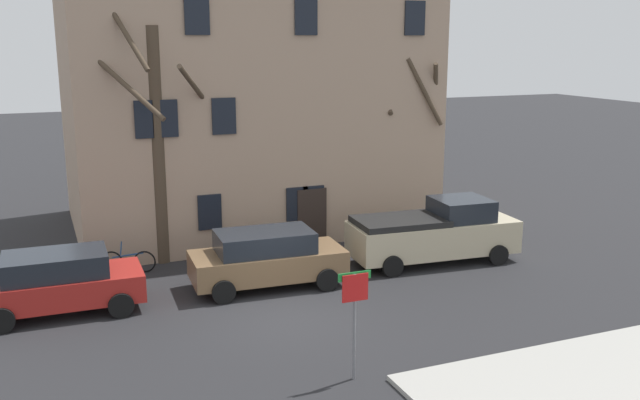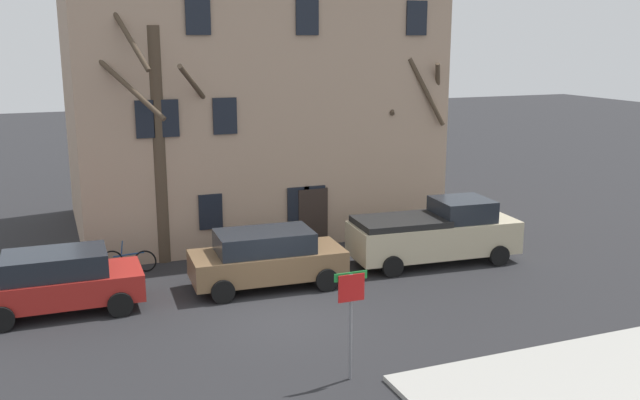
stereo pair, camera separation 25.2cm
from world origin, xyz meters
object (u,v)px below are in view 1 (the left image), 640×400
object	(u,v)px
building_main	(242,75)
tree_bare_near	(157,133)
tree_bare_mid	(416,139)
car_brown_wagon	(267,258)
pickup_truck_beige	(435,232)
street_sign_pole	(355,305)
bicycle_leaning	(128,261)
car_red_wagon	(59,282)

from	to	relation	value
building_main	tree_bare_near	xyz separation A→B (m)	(-4.10, -4.38, -1.54)
tree_bare_near	tree_bare_mid	world-z (taller)	tree_bare_near
car_brown_wagon	pickup_truck_beige	xyz separation A→B (m)	(5.93, 0.22, 0.11)
car_brown_wagon	tree_bare_mid	bearing A→B (deg)	29.00
tree_bare_near	street_sign_pole	size ratio (longest dim) A/B	3.51
tree_bare_mid	car_brown_wagon	distance (m)	8.79
pickup_truck_beige	bicycle_leaning	size ratio (longest dim) A/B	3.43
car_red_wagon	car_brown_wagon	bearing A→B (deg)	-1.59
tree_bare_near	car_red_wagon	xyz separation A→B (m)	(-3.38, -3.41, -3.46)
tree_bare_near	tree_bare_mid	size ratio (longest dim) A/B	1.30
tree_bare_near	car_red_wagon	world-z (taller)	tree_bare_near
car_red_wagon	car_brown_wagon	distance (m)	5.85
tree_bare_mid	bicycle_leaning	size ratio (longest dim) A/B	3.99
building_main	pickup_truck_beige	size ratio (longest dim) A/B	2.41
building_main	tree_bare_mid	world-z (taller)	building_main
tree_bare_near	bicycle_leaning	size ratio (longest dim) A/B	5.20
pickup_truck_beige	street_sign_pole	bearing A→B (deg)	-132.39
building_main	tree_bare_mid	size ratio (longest dim) A/B	2.07
tree_bare_mid	car_red_wagon	size ratio (longest dim) A/B	1.52
car_red_wagon	pickup_truck_beige	xyz separation A→B (m)	(11.77, 0.06, 0.13)
building_main	tree_bare_mid	distance (m)	7.27
building_main	car_red_wagon	world-z (taller)	building_main
tree_bare_near	car_brown_wagon	xyz separation A→B (m)	(2.47, -3.57, -3.44)
building_main	tree_bare_near	distance (m)	6.19
building_main	car_brown_wagon	size ratio (longest dim) A/B	2.95
car_red_wagon	street_sign_pole	world-z (taller)	street_sign_pole
tree_bare_mid	pickup_truck_beige	size ratio (longest dim) A/B	1.16
street_sign_pole	tree_bare_near	bearing A→B (deg)	103.45
building_main	tree_bare_near	size ratio (longest dim) A/B	1.59
building_main	car_red_wagon	xyz separation A→B (m)	(-7.48, -7.79, -5.00)
tree_bare_mid	bicycle_leaning	distance (m)	11.54
building_main	street_sign_pole	bearing A→B (deg)	-96.88
tree_bare_mid	car_brown_wagon	xyz separation A→B (m)	(-7.32, -4.06, -2.66)
car_brown_wagon	street_sign_pole	xyz separation A→B (m)	(-0.09, -6.37, 0.83)
car_red_wagon	pickup_truck_beige	size ratio (longest dim) A/B	0.77
tree_bare_mid	street_sign_pole	size ratio (longest dim) A/B	2.69
pickup_truck_beige	street_sign_pole	xyz separation A→B (m)	(-6.02, -6.59, 0.72)
tree_bare_near	pickup_truck_beige	bearing A→B (deg)	-21.77
tree_bare_mid	car_red_wagon	world-z (taller)	tree_bare_mid
building_main	bicycle_leaning	distance (m)	9.18
tree_bare_mid	car_brown_wagon	size ratio (longest dim) A/B	1.42
car_brown_wagon	building_main	bearing A→B (deg)	78.36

